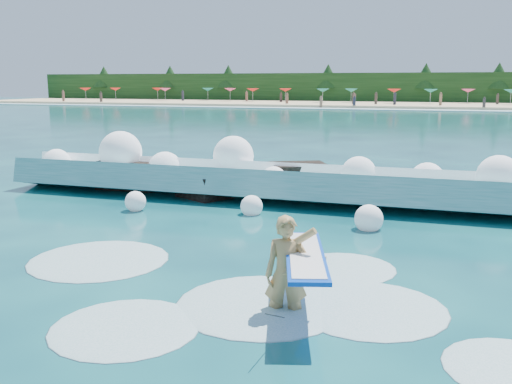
% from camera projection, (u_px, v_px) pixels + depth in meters
% --- Properties ---
extents(ground, '(200.00, 200.00, 0.00)m').
position_uv_depth(ground, '(151.00, 266.00, 11.11)').
color(ground, '#07303D').
rests_on(ground, ground).
extents(beach, '(140.00, 20.00, 0.40)m').
position_uv_depth(beach, '(410.00, 105.00, 83.69)').
color(beach, tan).
rests_on(beach, ground).
extents(wet_band, '(140.00, 5.00, 0.08)m').
position_uv_depth(wet_band, '(405.00, 109.00, 73.48)').
color(wet_band, silver).
rests_on(wet_band, ground).
extents(treeline, '(140.00, 4.00, 5.00)m').
position_uv_depth(treeline, '(415.00, 88.00, 92.57)').
color(treeline, black).
rests_on(treeline, ground).
extents(breaking_wave, '(16.10, 2.59, 1.39)m').
position_uv_depth(breaking_wave, '(257.00, 182.00, 17.59)').
color(breaking_wave, teal).
rests_on(breaking_wave, ground).
extents(rock_cluster, '(7.83, 3.08, 1.19)m').
position_uv_depth(rock_cluster, '(204.00, 180.00, 18.54)').
color(rock_cluster, black).
rests_on(rock_cluster, ground).
extents(surfer_with_board, '(1.30, 3.00, 1.85)m').
position_uv_depth(surfer_with_board, '(291.00, 270.00, 8.76)').
color(surfer_with_board, '#A9854F').
rests_on(surfer_with_board, ground).
extents(wave_spray, '(14.89, 4.52, 2.02)m').
position_uv_depth(wave_spray, '(243.00, 167.00, 17.66)').
color(wave_spray, white).
rests_on(wave_spray, ground).
extents(surf_foam, '(9.83, 5.83, 0.14)m').
position_uv_depth(surf_foam, '(236.00, 293.00, 9.68)').
color(surf_foam, silver).
rests_on(surf_foam, ground).
extents(beach_umbrellas, '(113.59, 6.65, 0.50)m').
position_uv_depth(beach_umbrellas, '(409.00, 91.00, 85.17)').
color(beach_umbrellas, red).
rests_on(beach_umbrellas, ground).
extents(beachgoers, '(104.75, 12.71, 1.94)m').
position_uv_depth(beachgoers, '(377.00, 99.00, 83.23)').
color(beachgoers, '#3F332D').
rests_on(beachgoers, ground).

